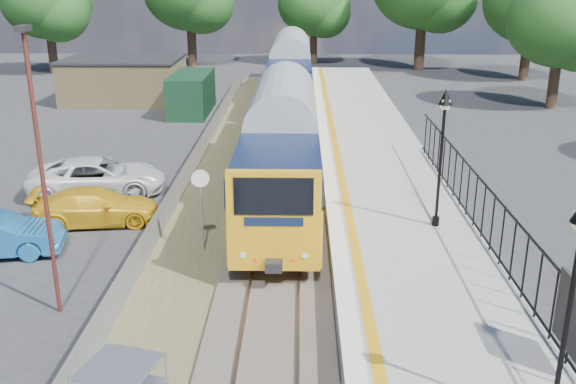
{
  "coord_description": "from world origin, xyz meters",
  "views": [
    {
      "loc": [
        0.74,
        -14.09,
        9.0
      ],
      "look_at": [
        0.34,
        6.14,
        2.0
      ],
      "focal_mm": 40.0,
      "sensor_mm": 36.0,
      "label": 1
    }
  ],
  "objects_px": {
    "train": "(288,91)",
    "car_white": "(97,177)",
    "carpark_lamp": "(40,161)",
    "car_yellow": "(96,207)",
    "speed_sign": "(201,196)",
    "victorian_lamp_north": "(443,126)"
  },
  "relations": [
    {
      "from": "train",
      "to": "car_white",
      "type": "distance_m",
      "value": 14.26
    },
    {
      "from": "victorian_lamp_north",
      "to": "carpark_lamp",
      "type": "relative_size",
      "value": 0.59
    },
    {
      "from": "train",
      "to": "car_yellow",
      "type": "bearing_deg",
      "value": -114.41
    },
    {
      "from": "car_yellow",
      "to": "car_white",
      "type": "distance_m",
      "value": 3.4
    },
    {
      "from": "victorian_lamp_north",
      "to": "car_yellow",
      "type": "distance_m",
      "value": 12.86
    },
    {
      "from": "speed_sign",
      "to": "carpark_lamp",
      "type": "xyz_separation_m",
      "value": [
        -3.44,
        -4.0,
        2.37
      ]
    },
    {
      "from": "victorian_lamp_north",
      "to": "speed_sign",
      "type": "height_order",
      "value": "victorian_lamp_north"
    },
    {
      "from": "carpark_lamp",
      "to": "speed_sign",
      "type": "bearing_deg",
      "value": 49.28
    },
    {
      "from": "car_yellow",
      "to": "train",
      "type": "bearing_deg",
      "value": -33.09
    },
    {
      "from": "train",
      "to": "carpark_lamp",
      "type": "bearing_deg",
      "value": -105.36
    },
    {
      "from": "carpark_lamp",
      "to": "car_white",
      "type": "relative_size",
      "value": 1.38
    },
    {
      "from": "carpark_lamp",
      "to": "car_yellow",
      "type": "height_order",
      "value": "carpark_lamp"
    },
    {
      "from": "car_white",
      "to": "victorian_lamp_north",
      "type": "bearing_deg",
      "value": -122.3
    },
    {
      "from": "train",
      "to": "car_white",
      "type": "xyz_separation_m",
      "value": [
        -7.8,
        -11.84,
        -1.56
      ]
    },
    {
      "from": "speed_sign",
      "to": "car_white",
      "type": "height_order",
      "value": "speed_sign"
    },
    {
      "from": "victorian_lamp_north",
      "to": "car_yellow",
      "type": "height_order",
      "value": "victorian_lamp_north"
    },
    {
      "from": "car_white",
      "to": "car_yellow",
      "type": "bearing_deg",
      "value": -173.75
    },
    {
      "from": "car_yellow",
      "to": "car_white",
      "type": "bearing_deg",
      "value": 7.43
    },
    {
      "from": "victorian_lamp_north",
      "to": "carpark_lamp",
      "type": "distance_m",
      "value": 12.08
    },
    {
      "from": "train",
      "to": "speed_sign",
      "type": "relative_size",
      "value": 13.91
    },
    {
      "from": "train",
      "to": "car_yellow",
      "type": "relative_size",
      "value": 8.79
    },
    {
      "from": "speed_sign",
      "to": "carpark_lamp",
      "type": "bearing_deg",
      "value": -142.73
    }
  ]
}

